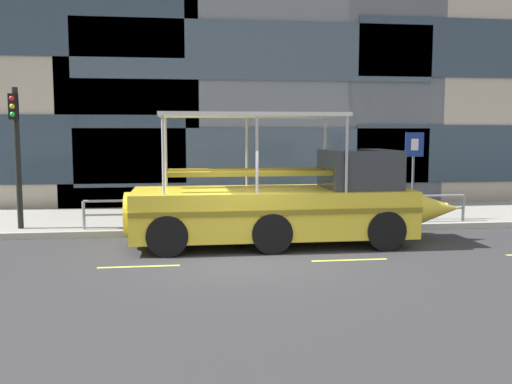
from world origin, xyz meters
TOP-DOWN VIEW (x-y plane):
  - ground_plane at (0.00, 0.00)m, footprint 120.00×120.00m
  - sidewalk at (0.00, 5.60)m, footprint 32.00×4.80m
  - curb_edge at (0.00, 3.11)m, footprint 32.00×0.18m
  - lane_centreline at (-0.00, -0.57)m, footprint 25.80×0.12m
  - curb_guardrail at (1.53, 3.45)m, footprint 11.62×0.09m
  - traffic_light_pole at (-6.08, 3.79)m, footprint 0.24×0.46m
  - parking_sign at (5.83, 3.93)m, footprint 0.60×0.12m
  - duck_tour_boat at (1.41, 1.46)m, footprint 9.00×2.49m
  - pedestrian_near_bow at (3.87, 4.14)m, footprint 0.37×0.36m

SIDE VIEW (x-z plane):
  - ground_plane at x=0.00m, z-range 0.00..0.00m
  - lane_centreline at x=0.00m, z-range 0.00..0.01m
  - sidewalk at x=0.00m, z-range 0.00..0.18m
  - curb_edge at x=0.00m, z-range 0.00..0.18m
  - curb_guardrail at x=1.53m, z-range 0.33..1.17m
  - duck_tour_boat at x=1.41m, z-range -0.63..2.81m
  - pedestrian_near_bow at x=3.87m, z-range 0.35..2.04m
  - parking_sign at x=5.83m, z-range 0.67..3.44m
  - traffic_light_pole at x=-6.08m, z-range 0.61..4.64m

